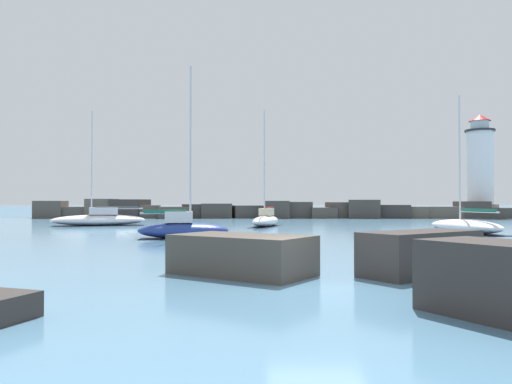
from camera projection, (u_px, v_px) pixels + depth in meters
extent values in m
plane|color=teal|center=(317.00, 287.00, 12.72)|extent=(600.00, 600.00, 0.00)
cube|color=teal|center=(262.00, 210.00, 125.27)|extent=(400.00, 116.00, 0.01)
cube|color=#4C443D|center=(51.00, 209.00, 65.25)|extent=(4.19, 5.37, 2.26)
cube|color=#4C443D|center=(78.00, 212.00, 65.60)|extent=(3.98, 4.30, 1.48)
cube|color=brown|center=(102.00, 208.00, 65.88)|extent=(3.83, 4.73, 2.51)
cube|color=#383330|center=(130.00, 209.00, 65.54)|extent=(4.65, 5.21, 2.44)
cube|color=brown|center=(149.00, 212.00, 65.30)|extent=(3.23, 3.57, 1.69)
cube|color=#4C443D|center=(173.00, 212.00, 64.81)|extent=(5.03, 5.94, 1.50)
cube|color=#383330|center=(195.00, 211.00, 65.60)|extent=(4.03, 5.08, 1.82)
cube|color=#423D38|center=(217.00, 211.00, 65.68)|extent=(4.10, 4.83, 1.90)
cube|color=#423D38|center=(251.00, 212.00, 66.00)|extent=(5.41, 4.91, 1.65)
cube|color=#423D38|center=(277.00, 209.00, 64.83)|extent=(3.19, 4.97, 2.25)
cube|color=#423D38|center=(296.00, 210.00, 65.69)|extent=(3.90, 4.89, 2.12)
cube|color=#4C443D|center=(321.00, 213.00, 65.09)|extent=(3.69, 4.05, 1.38)
cube|color=#4C443D|center=(340.00, 210.00, 65.94)|extent=(3.56, 4.09, 2.07)
cube|color=#423D38|center=(364.00, 209.00, 64.75)|extent=(4.64, 4.76, 2.39)
cube|color=#383330|center=(390.00, 211.00, 64.81)|extent=(5.37, 4.48, 1.73)
cube|color=brown|center=(413.00, 212.00, 65.63)|extent=(4.00, 5.64, 1.51)
cube|color=brown|center=(441.00, 212.00, 65.42)|extent=(4.99, 5.81, 1.51)
cube|color=#423D38|center=(471.00, 210.00, 64.63)|extent=(3.61, 4.47, 2.18)
cube|color=#423D38|center=(500.00, 213.00, 65.23)|extent=(4.98, 5.46, 1.35)
cylinder|color=gray|center=(480.00, 211.00, 66.38)|extent=(4.51, 4.51, 1.80)
cylinder|color=white|center=(480.00, 168.00, 66.48)|extent=(3.34, 3.34, 9.71)
cylinder|color=#232328|center=(480.00, 131.00, 66.58)|extent=(3.84, 3.84, 0.25)
cylinder|color=silver|center=(480.00, 125.00, 66.59)|extent=(2.34, 2.34, 1.15)
cone|color=#B21919|center=(480.00, 118.00, 66.61)|extent=(2.84, 2.84, 0.90)
cube|color=#4C443D|center=(242.00, 255.00, 14.83)|extent=(4.63, 4.11, 1.18)
cube|color=#383330|center=(421.00, 253.00, 14.80)|extent=(4.19, 3.61, 1.29)
ellipsoid|color=white|center=(266.00, 221.00, 43.30)|extent=(3.27, 6.90, 0.94)
cube|color=black|center=(266.00, 226.00, 43.29)|extent=(3.16, 6.57, 0.03)
cube|color=beige|center=(266.00, 212.00, 43.64)|extent=(1.41, 2.17, 0.64)
cylinder|color=silver|center=(264.00, 163.00, 42.90)|extent=(0.12, 0.12, 9.10)
cylinder|color=#BCBCC1|center=(269.00, 209.00, 44.61)|extent=(0.97, 3.59, 0.10)
cube|color=maroon|center=(269.00, 208.00, 44.61)|extent=(0.93, 3.08, 0.20)
ellipsoid|color=white|center=(465.00, 226.00, 33.97)|extent=(4.03, 7.40, 0.95)
cube|color=black|center=(465.00, 233.00, 33.96)|extent=(3.90, 7.05, 0.03)
cylinder|color=silver|center=(459.00, 157.00, 34.58)|extent=(0.12, 0.12, 8.61)
cylinder|color=#BCBCC1|center=(478.00, 212.00, 32.63)|extent=(0.98, 3.78, 0.10)
cube|color=#1E664C|center=(478.00, 210.00, 32.63)|extent=(0.95, 3.24, 0.20)
ellipsoid|color=navy|center=(183.00, 231.00, 29.10)|extent=(5.44, 2.44, 0.94)
cube|color=black|center=(183.00, 238.00, 29.09)|extent=(5.18, 2.37, 0.03)
cube|color=silver|center=(179.00, 217.00, 29.08)|extent=(1.69, 1.19, 0.64)
cylinder|color=silver|center=(190.00, 144.00, 29.24)|extent=(0.12, 0.12, 9.21)
cylinder|color=#BCBCC1|center=(165.00, 213.00, 29.00)|extent=(2.89, 0.44, 0.10)
cube|color=#1E664C|center=(165.00, 211.00, 29.00)|extent=(2.47, 0.49, 0.20)
ellipsoid|color=white|center=(99.00, 220.00, 44.65)|extent=(8.54, 4.80, 0.99)
cube|color=black|center=(98.00, 226.00, 44.65)|extent=(8.13, 4.63, 0.03)
cube|color=silver|center=(103.00, 211.00, 44.79)|extent=(2.75, 2.03, 0.64)
cylinder|color=silver|center=(92.00, 163.00, 44.57)|extent=(0.12, 0.12, 9.31)
cylinder|color=#BCBCC1|center=(117.00, 208.00, 45.16)|extent=(4.32, 1.44, 0.10)
cube|color=#4C4C51|center=(117.00, 207.00, 45.16)|extent=(3.71, 1.33, 0.20)
sphere|color=#EA5914|center=(399.00, 244.00, 22.18)|extent=(0.52, 0.52, 0.52)
cylinder|color=black|center=(398.00, 236.00, 22.18)|extent=(0.04, 0.04, 0.20)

